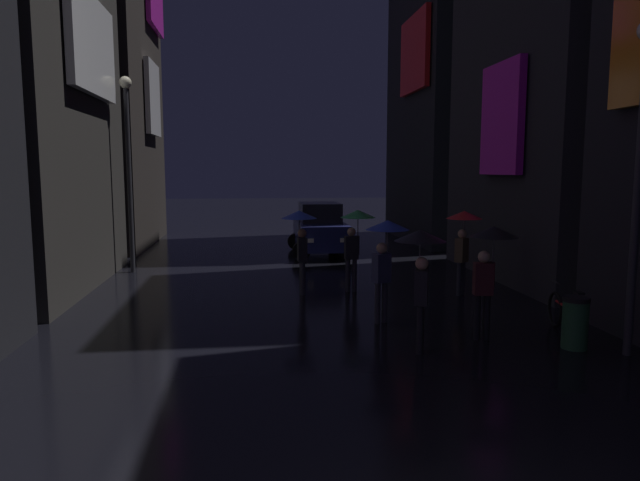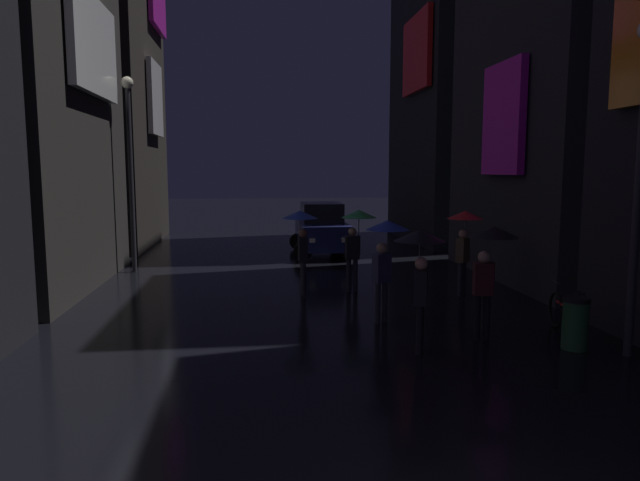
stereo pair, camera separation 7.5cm
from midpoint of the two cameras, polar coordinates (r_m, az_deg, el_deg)
The scene contains 10 objects.
pedestrian_foreground_right_black at distance 9.95m, azimuth 9.80°, elevation -1.55°, with size 0.90×0.90×2.12m.
pedestrian_far_right_black at distance 10.91m, azimuth 16.48°, elevation -0.98°, with size 0.90×0.90×2.12m.
pedestrian_midstreet_left_red at distance 14.72m, azimuth 14.00°, elevation 1.13°, with size 0.90×0.90×2.12m.
pedestrian_foreground_left_blue at distance 14.39m, azimuth -2.15°, elevation 1.21°, with size 0.90×0.90×2.12m.
pedestrian_midstreet_centre_green at distance 14.68m, azimuth 3.46°, elevation 1.31°, with size 0.90×0.90×2.12m.
pedestrian_near_crossing_blue at distance 11.74m, azimuth 6.39°, elevation -0.17°, with size 0.90×0.90×2.12m.
bicycle_parked_at_storefront at distance 11.92m, azimuth 23.21°, elevation -6.86°, with size 0.36×1.81×0.96m.
car_distant at distance 21.24m, azimuth -0.12°, elevation 1.11°, with size 2.27×4.16×1.92m.
streetlamp_left_far at distance 18.30m, azimuth -18.74°, elevation 8.32°, with size 0.36×0.36×5.89m.
trash_bin at distance 11.09m, azimuth 23.97°, elevation -7.50°, with size 0.46×0.46×0.93m.
Camera 1 is at (-1.35, -2.97, 3.15)m, focal length 32.00 mm.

